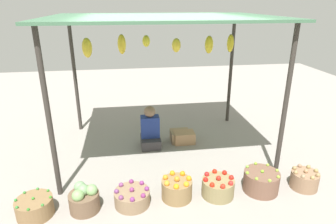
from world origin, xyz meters
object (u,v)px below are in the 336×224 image
basket_limes (261,181)px  wooden_crate_stacked_rear (184,137)px  basket_cabbages (84,199)px  basket_potatoes (304,179)px  basket_oranges (177,189)px  basket_purple_onions (132,197)px  basket_green_chilies (35,207)px  vendor_person (150,131)px  basket_red_tomatoes (218,187)px  wooden_crate_near_vendor (180,136)px

basket_limes → wooden_crate_stacked_rear: basket_limes is taller
basket_cabbages → basket_potatoes: basket_cabbages is taller
basket_limes → basket_potatoes: 0.66m
basket_oranges → wooden_crate_stacked_rear: basket_oranges is taller
basket_purple_onions → wooden_crate_stacked_rear: (1.05, 1.70, 0.00)m
basket_cabbages → wooden_crate_stacked_rear: bearing=46.0°
basket_green_chilies → vendor_person: bearing=46.4°
basket_cabbages → basket_red_tomatoes: basket_cabbages is taller
wooden_crate_stacked_rear → basket_red_tomatoes: bearing=-85.1°
basket_limes → wooden_crate_stacked_rear: size_ratio=1.28×
basket_cabbages → basket_limes: 2.45m
vendor_person → basket_limes: (1.44, -1.64, -0.15)m
basket_red_tomatoes → wooden_crate_stacked_rear: 1.69m
basket_cabbages → basket_potatoes: size_ratio=1.00×
wooden_crate_near_vendor → basket_limes: bearing=-63.9°
vendor_person → wooden_crate_near_vendor: vendor_person is taller
wooden_crate_stacked_rear → basket_limes: bearing=-64.7°
vendor_person → wooden_crate_stacked_rear: size_ratio=2.00×
basket_green_chilies → basket_purple_onions: basket_green_chilies is taller
vendor_person → basket_red_tomatoes: (0.79, -1.65, -0.17)m
vendor_person → wooden_crate_stacked_rear: vendor_person is taller
basket_limes → wooden_crate_near_vendor: (-0.85, 1.74, -0.05)m
basket_oranges → basket_green_chilies: bearing=-177.5°
basket_purple_onions → basket_oranges: bearing=4.2°
basket_purple_onions → basket_limes: bearing=1.2°
basket_purple_onions → wooden_crate_near_vendor: (0.99, 1.78, -0.00)m
vendor_person → basket_purple_onions: (-0.40, -1.68, -0.19)m
basket_limes → wooden_crate_stacked_rear: bearing=115.3°
basket_purple_onions → wooden_crate_near_vendor: size_ratio=1.32×
vendor_person → basket_green_chilies: bearing=-133.6°
basket_limes → basket_cabbages: bearing=-178.5°
basket_purple_onions → basket_cabbages: bearing=-177.7°
wooden_crate_stacked_rear → vendor_person: bearing=-177.7°
basket_green_chilies → basket_oranges: 1.84m
basket_oranges → basket_limes: 1.22m
basket_green_chilies → wooden_crate_near_vendor: (2.21, 1.81, -0.02)m
vendor_person → basket_red_tomatoes: size_ratio=1.73×
basket_green_chilies → basket_potatoes: 3.72m
basket_oranges → basket_red_tomatoes: bearing=-2.5°
vendor_person → wooden_crate_stacked_rear: 0.68m
basket_potatoes → wooden_crate_stacked_rear: 2.22m
basket_red_tomatoes → vendor_person: bearing=115.6°
basket_green_chilies → basket_red_tomatoes: bearing=1.3°
vendor_person → basket_potatoes: (2.10, -1.66, -0.17)m
basket_cabbages → basket_limes: bearing=1.5°
basket_purple_onions → basket_limes: basket_limes is taller
basket_oranges → wooden_crate_stacked_rear: 1.71m
basket_purple_onions → basket_oranges: size_ratio=1.13×
basket_green_chilies → wooden_crate_stacked_rear: size_ratio=1.17×
basket_purple_onions → wooden_crate_stacked_rear: 2.00m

